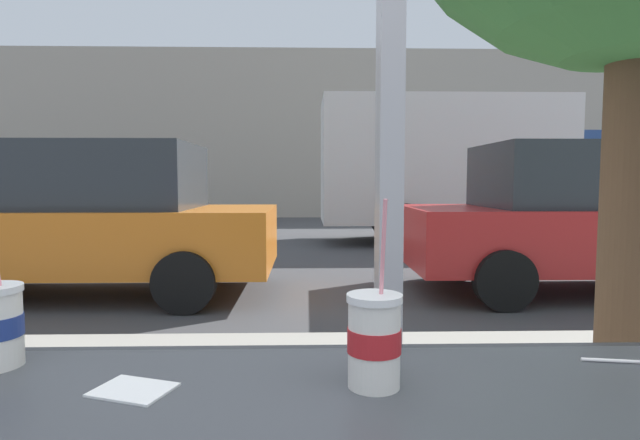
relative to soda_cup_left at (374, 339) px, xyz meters
name	(u,v)px	position (x,y,z in m)	size (l,w,h in m)	color
ground_plane	(317,257)	(0.06, 8.18, -1.09)	(60.00, 60.00, 0.00)	#424244
sidewalk_strip	(340,424)	(0.06, 1.78, -1.02)	(16.00, 2.80, 0.14)	#9E998E
building_facade_far	(311,135)	(0.06, 18.55, 1.95)	(28.00, 1.20, 6.08)	#A89E8E
soda_cup_left	(374,339)	(0.00, 0.00, 0.00)	(0.09, 0.09, 0.31)	silver
loose_straw	(635,362)	(0.50, 0.09, -0.08)	(0.01, 0.01, 0.19)	white
napkin_wrapper	(133,390)	(-0.39, -0.01, -0.08)	(0.12, 0.09, 0.00)	white
parked_car_orange	(89,220)	(-2.67, 5.25, -0.20)	(4.39, 2.01, 1.78)	orange
parked_car_red	(585,219)	(3.23, 5.25, -0.20)	(4.32, 1.96, 1.78)	red
box_truck	(472,166)	(3.48, 10.36, 0.58)	(6.88, 2.44, 3.07)	silver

